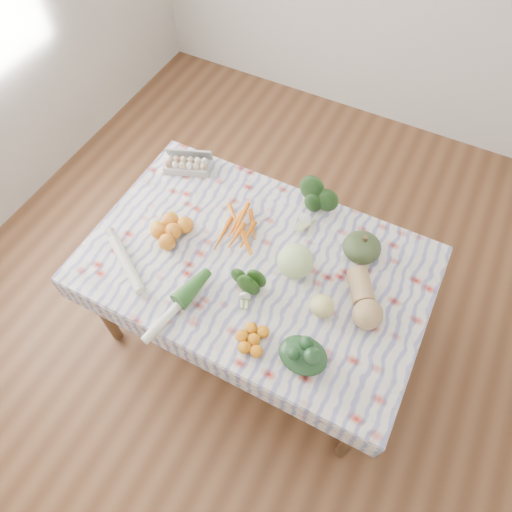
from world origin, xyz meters
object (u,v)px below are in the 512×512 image
at_px(dining_table, 256,271).
at_px(kabocha_squash, 362,247).
at_px(butternut_squash, 364,298).
at_px(grapefruit, 322,306).
at_px(egg_carton, 187,166).
at_px(cabbage, 295,261).

bearing_deg(dining_table, kabocha_squash, 32.72).
xyz_separation_m(butternut_squash, grapefruit, (-0.15, -0.12, -0.01)).
relative_size(egg_carton, cabbage, 1.51).
xyz_separation_m(dining_table, cabbage, (0.18, 0.04, 0.17)).
height_order(dining_table, butternut_squash, butternut_squash).
distance_m(dining_table, egg_carton, 0.73).
bearing_deg(cabbage, egg_carton, 157.98).
bearing_deg(egg_carton, butternut_squash, -38.61).
distance_m(kabocha_squash, cabbage, 0.34).
relative_size(cabbage, butternut_squash, 0.59).
height_order(egg_carton, kabocha_squash, kabocha_squash).
bearing_deg(grapefruit, dining_table, 165.49).
bearing_deg(dining_table, grapefruit, -14.51).
height_order(dining_table, kabocha_squash, kabocha_squash).
distance_m(cabbage, grapefruit, 0.25).
bearing_deg(cabbage, grapefruit, -35.51).
relative_size(kabocha_squash, butternut_squash, 0.64).
relative_size(cabbage, grapefruit, 1.56).
bearing_deg(grapefruit, butternut_squash, 37.88).
bearing_deg(butternut_squash, egg_carton, 131.45).
xyz_separation_m(cabbage, butternut_squash, (0.35, -0.02, -0.02)).
bearing_deg(cabbage, kabocha_squash, 43.44).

